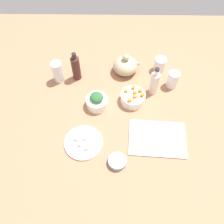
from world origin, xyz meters
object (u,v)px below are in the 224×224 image
at_px(drinking_glass_0, 58,72).
at_px(bowl_small_side, 117,162).
at_px(bowl_greens, 97,102).
at_px(bottle_0, 76,68).
at_px(plate_tofu, 83,143).
at_px(drinking_glass_1, 173,79).
at_px(bowl_carrots, 133,98).
at_px(bottle_1, 154,83).
at_px(teapot, 125,65).
at_px(cutting_board, 157,139).
at_px(drinking_glass_2, 160,65).

bearing_deg(drinking_glass_0, bowl_small_side, -56.51).
height_order(bowl_small_side, drinking_glass_0, drinking_glass_0).
distance_m(bowl_greens, bottle_0, 0.26).
xyz_separation_m(plate_tofu, drinking_glass_1, (0.52, 0.41, 0.05)).
height_order(bowl_carrots, bottle_0, bottle_0).
height_order(bowl_greens, bowl_small_side, bowl_greens).
relative_size(bowl_greens, bottle_1, 0.63).
bearing_deg(bowl_small_side, bottle_1, 65.18).
bearing_deg(bowl_small_side, teapot, 85.44).
bearing_deg(bowl_carrots, teapot, 99.69).
bearing_deg(bowl_carrots, bowl_small_side, -102.96).
distance_m(cutting_board, bowl_carrots, 0.29).
relative_size(bottle_0, drinking_glass_0, 1.42).
xyz_separation_m(cutting_board, bowl_small_side, (-0.22, -0.14, 0.01)).
bearing_deg(bowl_carrots, cutting_board, -63.85).
bearing_deg(drinking_glass_2, teapot, -175.33).
bearing_deg(teapot, bowl_small_side, -94.56).
bearing_deg(bowl_small_side, drinking_glass_1, 56.96).
bearing_deg(cutting_board, bottle_0, 137.23).
xyz_separation_m(plate_tofu, bowl_greens, (0.06, 0.25, 0.03)).
relative_size(teapot, bottle_1, 0.85).
relative_size(cutting_board, drinking_glass_2, 3.22).
xyz_separation_m(bowl_carrots, drinking_glass_1, (0.25, 0.12, 0.03)).
bearing_deg(teapot, bowl_greens, -121.80).
xyz_separation_m(plate_tofu, bottle_0, (-0.07, 0.47, 0.08)).
relative_size(cutting_board, drinking_glass_0, 2.13).
height_order(bowl_small_side, teapot, teapot).
bearing_deg(cutting_board, bottle_1, 90.02).
relative_size(drinking_glass_0, drinking_glass_1, 1.29).
xyz_separation_m(drinking_glass_1, drinking_glass_2, (-0.06, 0.13, -0.01)).
xyz_separation_m(plate_tofu, bowl_carrots, (0.27, 0.29, 0.02)).
bearing_deg(teapot, drinking_glass_1, -21.64).
bearing_deg(bottle_0, bowl_carrots, -27.59).
relative_size(cutting_board, teapot, 1.79).
bearing_deg(bottle_1, drinking_glass_2, 72.97).
distance_m(bowl_small_side, drinking_glass_1, 0.62).
xyz_separation_m(bottle_0, drinking_glass_0, (-0.11, -0.02, -0.02)).
height_order(plate_tofu, drinking_glass_1, drinking_glass_1).
relative_size(cutting_board, drinking_glass_1, 2.76).
bearing_deg(bottle_1, bowl_greens, -161.97).
xyz_separation_m(drinking_glass_0, drinking_glass_1, (0.71, -0.04, -0.02)).
bearing_deg(drinking_glass_0, teapot, 10.24).
distance_m(drinking_glass_0, drinking_glass_2, 0.65).
bearing_deg(drinking_glass_1, bowl_carrots, -153.38).
relative_size(bottle_1, drinking_glass_2, 2.13).
bearing_deg(drinking_glass_0, bowl_carrots, -19.38).
xyz_separation_m(teapot, drinking_glass_2, (0.22, 0.02, -0.01)).
bearing_deg(drinking_glass_0, drinking_glass_2, 8.33).
xyz_separation_m(plate_tofu, drinking_glass_2, (0.45, 0.54, 0.04)).
bearing_deg(bottle_1, plate_tofu, -137.94).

